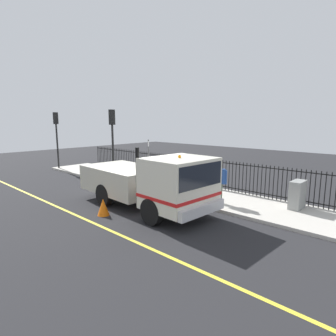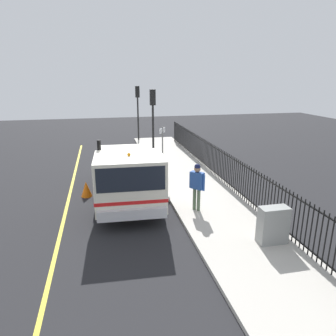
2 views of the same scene
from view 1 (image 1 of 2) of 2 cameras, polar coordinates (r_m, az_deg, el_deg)
ground_plane at (r=12.14m, az=-4.35°, el=-7.83°), size 53.51×53.51×0.00m
sidewalk_slab at (r=14.22m, az=4.49°, el=-4.94°), size 3.10×24.32×0.13m
lane_marking at (r=10.62m, az=-15.17°, el=-10.75°), size 0.12×21.89×0.01m
work_truck at (r=11.27m, az=-3.16°, el=-2.59°), size 2.71×6.63×2.69m
worker_standing at (r=12.08m, az=10.42°, el=-2.03°), size 0.50×0.54×1.80m
iron_fence at (r=15.11m, az=7.74°, el=-0.88°), size 0.04×20.71×1.53m
traffic_light_near at (r=16.34m, az=-11.33°, el=7.43°), size 0.31×0.22×4.14m
traffic_light_mid at (r=22.30m, az=-21.90°, el=7.45°), size 0.32×0.23×4.12m
utility_cabinet at (r=12.42m, az=24.98°, el=-4.98°), size 0.87×0.43×1.14m
traffic_cone at (r=11.21m, az=-13.12°, el=-7.79°), size 0.46×0.46×0.66m
street_sign at (r=14.03m, az=-4.01°, el=1.80°), size 0.34×0.40×2.59m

